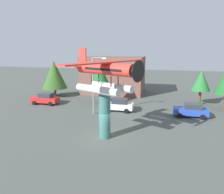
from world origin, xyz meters
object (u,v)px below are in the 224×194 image
object	(u,v)px
car_mid_white	(118,105)
tree_center_back	(201,81)
display_pedestal	(105,115)
car_near_red	(45,99)
tree_east	(100,77)
storefront_building	(114,75)
car_far_blue	(191,110)
floatplane_monument	(105,74)
tree_west	(54,75)
streetlight_primary	(95,82)

from	to	relation	value
car_mid_white	tree_center_back	size ratio (longest dim) A/B	0.79
display_pedestal	tree_center_back	bearing A→B (deg)	55.32
car_near_red	tree_east	distance (m)	9.16
display_pedestal	storefront_building	xyz separation A→B (m)	(-4.21, 22.00, 1.18)
car_far_blue	floatplane_monument	bearing A→B (deg)	45.65
display_pedestal	tree_center_back	world-z (taller)	tree_center_back
display_pedestal	tree_west	size ratio (longest dim) A/B	0.71
storefront_building	tree_west	bearing A→B (deg)	-146.71
display_pedestal	car_near_red	world-z (taller)	display_pedestal
streetlight_primary	tree_east	world-z (taller)	streetlight_primary
car_far_blue	tree_east	size ratio (longest dim) A/B	0.68
streetlight_primary	tree_center_back	distance (m)	16.37
storefront_building	tree_west	world-z (taller)	storefront_building
floatplane_monument	tree_center_back	xyz separation A→B (m)	(10.65, 15.62, -2.45)
display_pedestal	storefront_building	distance (m)	22.43
storefront_building	tree_east	xyz separation A→B (m)	(0.06, -9.28, 0.71)
display_pedestal	car_far_blue	xyz separation A→B (m)	(8.84, 8.86, -1.38)
display_pedestal	tree_west	xyz separation A→B (m)	(-13.53, 15.88, 1.68)
streetlight_primary	storefront_building	bearing A→B (deg)	93.59
car_mid_white	storefront_building	xyz separation A→B (m)	(-3.59, 12.62, 2.56)
tree_west	car_far_blue	bearing A→B (deg)	-17.43
tree_east	tree_center_back	distance (m)	15.19
car_far_blue	tree_center_back	distance (m)	7.54
streetlight_primary	tree_west	size ratio (longest dim) A/B	1.17
car_far_blue	tree_east	xyz separation A→B (m)	(-12.99, 3.85, 3.28)
car_mid_white	streetlight_primary	world-z (taller)	streetlight_primary
tree_east	tree_west	bearing A→B (deg)	161.35
display_pedestal	car_mid_white	size ratio (longest dim) A/B	1.08
floatplane_monument	storefront_building	distance (m)	22.65
storefront_building	car_far_blue	bearing A→B (deg)	-45.19
car_mid_white	car_far_blue	xyz separation A→B (m)	(9.46, -0.51, 0.00)
car_mid_white	tree_center_back	bearing A→B (deg)	-151.49
car_far_blue	tree_center_back	world-z (taller)	tree_center_back
car_near_red	tree_west	xyz separation A→B (m)	(-1.12, 5.39, 3.06)
car_near_red	tree_east	world-z (taller)	tree_east
car_near_red	tree_center_back	xyz separation A→B (m)	(23.17, 5.07, 2.87)
car_far_blue	tree_west	xyz separation A→B (m)	(-22.37, 7.02, 3.06)
car_near_red	car_far_blue	xyz separation A→B (m)	(21.24, -1.63, 0.00)
tree_center_back	car_mid_white	bearing A→B (deg)	-151.49
tree_east	display_pedestal	bearing A→B (deg)	-71.93
streetlight_primary	storefront_building	xyz separation A→B (m)	(-0.93, 14.83, -0.90)
display_pedestal	car_mid_white	bearing A→B (deg)	93.78
tree_east	car_mid_white	bearing A→B (deg)	-43.42
car_near_red	streetlight_primary	distance (m)	10.31
streetlight_primary	car_mid_white	bearing A→B (deg)	39.61
car_mid_white	tree_west	distance (m)	14.77
floatplane_monument	car_near_red	distance (m)	17.22
floatplane_monument	tree_west	distance (m)	21.10
floatplane_monument	car_mid_white	distance (m)	10.86
car_far_blue	storefront_building	distance (m)	18.69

